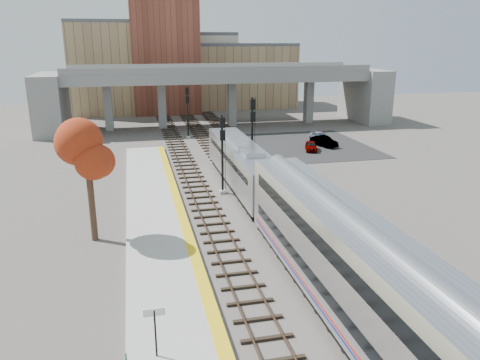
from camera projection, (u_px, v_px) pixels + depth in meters
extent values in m
plane|color=#47423D|center=(269.00, 241.00, 31.84)|extent=(160.00, 160.00, 0.00)
cube|color=#9E9E99|center=(162.00, 249.00, 30.22)|extent=(4.50, 60.00, 0.35)
cube|color=yellow|center=(191.00, 244.00, 30.58)|extent=(0.70, 60.00, 0.01)
cube|color=black|center=(197.00, 189.00, 42.79)|extent=(2.50, 95.00, 0.14)
cube|color=brown|center=(189.00, 188.00, 42.60)|extent=(0.07, 95.00, 0.14)
cube|color=brown|center=(205.00, 187.00, 42.91)|extent=(0.07, 95.00, 0.14)
cube|color=black|center=(242.00, 186.00, 43.70)|extent=(2.50, 95.00, 0.14)
cube|color=brown|center=(234.00, 185.00, 43.51)|extent=(0.07, 95.00, 0.14)
cube|color=brown|center=(249.00, 184.00, 43.82)|extent=(0.07, 95.00, 0.14)
cube|color=black|center=(282.00, 183.00, 44.56)|extent=(2.50, 95.00, 0.14)
cube|color=brown|center=(275.00, 183.00, 44.38)|extent=(0.07, 95.00, 0.14)
cube|color=brown|center=(290.00, 182.00, 44.68)|extent=(0.07, 95.00, 0.14)
cube|color=slate|center=(219.00, 76.00, 72.69)|extent=(46.00, 10.00, 1.50)
cube|color=slate|center=(225.00, 70.00, 67.85)|extent=(46.00, 0.20, 1.00)
cube|color=slate|center=(214.00, 66.00, 76.81)|extent=(46.00, 0.20, 1.00)
cube|color=slate|center=(108.00, 107.00, 70.24)|extent=(1.20, 1.60, 7.00)
cube|color=slate|center=(162.00, 105.00, 71.96)|extent=(1.20, 1.60, 7.00)
cube|color=slate|center=(232.00, 103.00, 74.34)|extent=(1.20, 1.60, 7.00)
cube|color=slate|center=(309.00, 101.00, 77.15)|extent=(1.20, 1.60, 7.00)
cube|color=slate|center=(51.00, 104.00, 68.29)|extent=(4.00, 12.00, 8.50)
cube|color=slate|center=(364.00, 95.00, 79.09)|extent=(4.00, 12.00, 8.50)
cube|color=#A1895D|center=(121.00, 69.00, 88.04)|extent=(18.00, 14.00, 16.00)
cube|color=#4C4C4F|center=(118.00, 22.00, 85.66)|extent=(18.00, 14.00, 0.60)
cube|color=beige|center=(192.00, 71.00, 96.02)|extent=(16.00, 16.00, 14.00)
cube|color=#4C4C4F|center=(191.00, 34.00, 93.92)|extent=(16.00, 16.00, 0.60)
cube|color=brown|center=(165.00, 58.00, 86.39)|extent=(12.00, 10.00, 20.00)
cube|color=#A1895D|center=(241.00, 76.00, 96.60)|extent=(20.00, 14.00, 12.00)
cube|color=#4C4C4F|center=(242.00, 45.00, 94.79)|extent=(20.00, 14.00, 0.60)
cube|color=black|center=(311.00, 145.00, 60.98)|extent=(14.00, 18.00, 0.04)
cube|color=#A8AAB2|center=(242.00, 163.00, 42.78)|extent=(3.00, 19.00, 3.20)
cube|color=black|center=(223.00, 137.00, 51.49)|extent=(2.20, 0.06, 1.10)
cube|color=black|center=(242.00, 157.00, 42.61)|extent=(3.02, 16.15, 0.50)
cube|color=black|center=(242.00, 182.00, 43.31)|extent=(2.70, 17.10, 0.50)
cube|color=#A8AAB2|center=(242.00, 144.00, 42.26)|extent=(1.60, 9.50, 0.40)
cube|color=#A8AAB2|center=(355.00, 271.00, 21.51)|extent=(3.00, 25.00, 4.60)
cube|color=black|center=(357.00, 247.00, 21.17)|extent=(3.02, 23.00, 0.75)
cube|color=black|center=(354.00, 289.00, 21.77)|extent=(3.02, 23.00, 0.65)
cube|color=#A12013|center=(353.00, 305.00, 22.02)|extent=(3.03, 24.00, 0.12)
cube|color=navy|center=(352.00, 308.00, 22.07)|extent=(3.03, 24.00, 0.12)
cube|color=black|center=(352.00, 319.00, 22.23)|extent=(2.70, 23.75, 0.40)
cube|color=#9E9E99|center=(223.00, 192.00, 41.81)|extent=(0.60, 0.60, 0.30)
cylinder|color=black|center=(222.00, 155.00, 40.84)|extent=(0.20, 0.20, 7.03)
cube|color=black|center=(223.00, 123.00, 39.77)|extent=(0.45, 0.18, 0.90)
cube|color=black|center=(223.00, 135.00, 40.09)|extent=(0.45, 0.18, 0.90)
cube|color=#9E9E99|center=(252.00, 173.00, 47.83)|extent=(0.60, 0.60, 0.30)
cylinder|color=black|center=(252.00, 137.00, 46.75)|extent=(0.22, 0.22, 7.81)
cube|color=black|center=(253.00, 104.00, 45.59)|extent=(0.50, 0.18, 1.00)
cube|color=black|center=(253.00, 117.00, 45.94)|extent=(0.50, 0.18, 1.00)
cube|color=#9E9E99|center=(188.00, 137.00, 65.35)|extent=(0.60, 0.60, 0.30)
cylinder|color=black|center=(188.00, 113.00, 64.37)|extent=(0.20, 0.20, 7.13)
cube|color=black|center=(187.00, 91.00, 63.29)|extent=(0.46, 0.18, 0.92)
cube|color=black|center=(187.00, 100.00, 63.61)|extent=(0.46, 0.18, 0.92)
cylinder|color=black|center=(156.00, 333.00, 19.45)|extent=(0.08, 0.08, 2.20)
cube|color=white|center=(154.00, 312.00, 19.16)|extent=(0.90, 0.06, 0.35)
cylinder|color=#382619|center=(91.00, 200.00, 31.27)|extent=(0.44, 0.44, 5.81)
ellipsoid|color=#B04417|center=(87.00, 151.00, 30.32)|extent=(3.60, 3.60, 4.15)
imported|color=#99999E|center=(311.00, 146.00, 57.68)|extent=(2.34, 3.68, 1.17)
imported|color=#99999E|center=(324.00, 141.00, 59.97)|extent=(2.73, 4.26, 1.32)
imported|color=#99999E|center=(320.00, 137.00, 63.08)|extent=(2.20, 4.26, 1.18)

